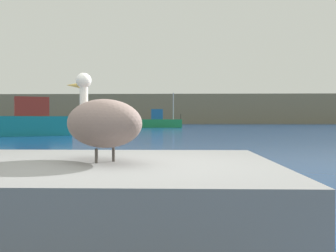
# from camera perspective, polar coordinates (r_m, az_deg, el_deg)

# --- Properties ---
(ground_plane) EXTENTS (260.00, 260.00, 0.00)m
(ground_plane) POSITION_cam_1_polar(r_m,az_deg,el_deg) (3.44, -6.86, -17.97)
(ground_plane) COLOR navy
(hillside_backdrop) EXTENTS (140.00, 16.71, 6.31)m
(hillside_backdrop) POSITION_cam_1_polar(r_m,az_deg,el_deg) (80.48, 1.22, 2.66)
(hillside_backdrop) COLOR #7F755B
(hillside_backdrop) RESTS_ON ground
(pier_dock) EXTENTS (3.44, 2.64, 0.70)m
(pier_dock) POSITION_cam_1_polar(r_m,az_deg,el_deg) (3.62, -10.74, -11.28)
(pier_dock) COLOR gray
(pier_dock) RESTS_ON ground
(pelican) EXTENTS (1.19, 1.31, 0.93)m
(pelican) POSITION_cam_1_polar(r_m,az_deg,el_deg) (3.54, -10.89, 0.59)
(pelican) COLOR gray
(pelican) RESTS_ON pier_dock
(fishing_boat_teal) EXTENTS (6.79, 4.82, 3.92)m
(fishing_boat_teal) POSITION_cam_1_polar(r_m,az_deg,el_deg) (24.87, -22.97, 0.65)
(fishing_boat_teal) COLOR teal
(fishing_boat_teal) RESTS_ON ground
(fishing_boat_green) EXTENTS (5.44, 1.75, 4.41)m
(fishing_boat_green) POSITION_cam_1_polar(r_m,az_deg,el_deg) (44.06, -1.33, 0.76)
(fishing_boat_green) COLOR #1E8C4C
(fishing_boat_green) RESTS_ON ground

